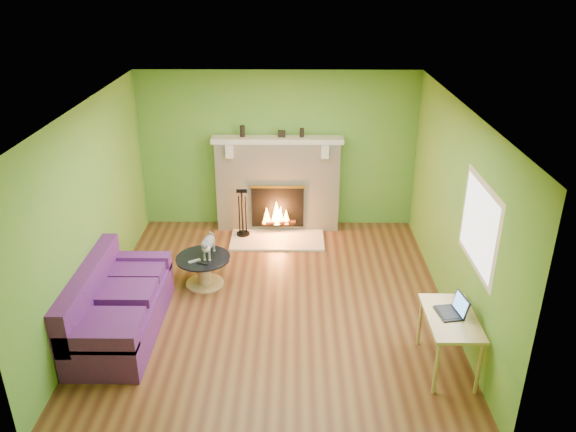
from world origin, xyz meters
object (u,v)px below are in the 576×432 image
Objects in this scene: cat at (209,245)px; coffee_table at (204,269)px; desk at (451,323)px; sofa at (116,308)px.

coffee_table is at bearing -142.81° from cat.
cat is (0.08, 0.05, 0.35)m from coffee_table.
coffee_table is 3.42m from desk.
desk is 1.68× the size of cat.
sofa is 1.41m from coffee_table.
cat is (-2.85, 1.79, 0.00)m from desk.
coffee_table is 0.36m from cat.
coffee_table is 0.83× the size of desk.
coffee_table is (0.88, 1.10, -0.09)m from sofa.
desk is (3.81, -0.64, 0.26)m from sofa.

